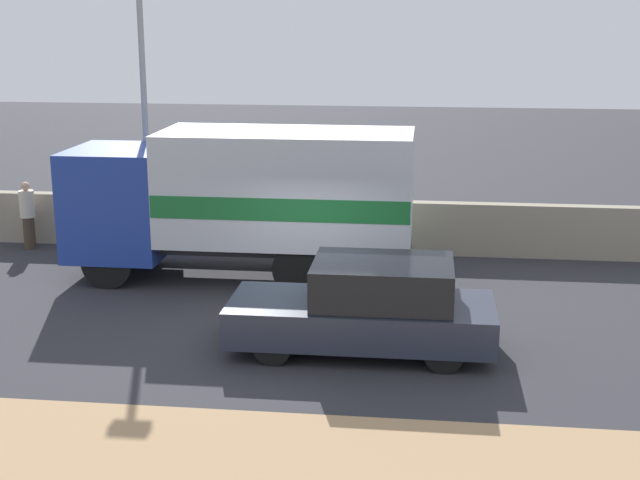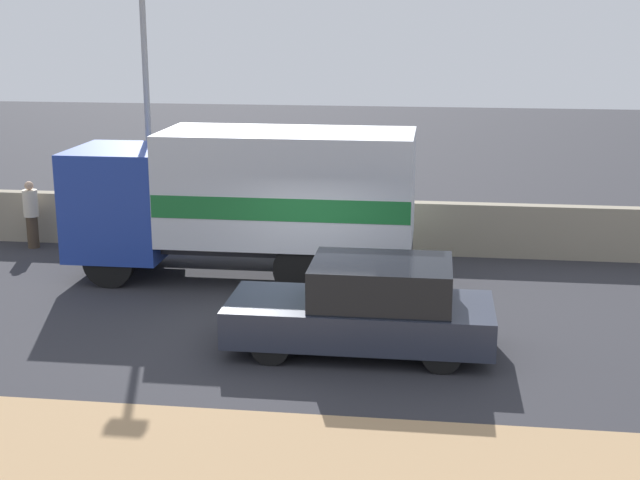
{
  "view_description": "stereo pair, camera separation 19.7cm",
  "coord_description": "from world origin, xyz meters",
  "px_view_note": "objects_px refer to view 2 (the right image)",
  "views": [
    {
      "loc": [
        2.13,
        -15.18,
        5.65
      ],
      "look_at": [
        0.18,
        1.16,
        1.42
      ],
      "focal_mm": 50.0,
      "sensor_mm": 36.0,
      "label": 1
    },
    {
      "loc": [
        2.33,
        -15.16,
        5.65
      ],
      "look_at": [
        0.18,
        1.16,
        1.42
      ],
      "focal_mm": 50.0,
      "sensor_mm": 36.0,
      "label": 2
    }
  ],
  "objects_px": {
    "pedestrian": "(31,213)",
    "box_truck": "(249,196)",
    "street_lamp": "(146,89)",
    "car_hatchback": "(367,308)"
  },
  "relations": [
    {
      "from": "street_lamp",
      "to": "box_truck",
      "type": "relative_size",
      "value": 0.91
    },
    {
      "from": "box_truck",
      "to": "street_lamp",
      "type": "bearing_deg",
      "value": -34.53
    },
    {
      "from": "car_hatchback",
      "to": "pedestrian",
      "type": "height_order",
      "value": "pedestrian"
    },
    {
      "from": "street_lamp",
      "to": "box_truck",
      "type": "distance_m",
      "value": 3.99
    },
    {
      "from": "street_lamp",
      "to": "car_hatchback",
      "type": "distance_m",
      "value": 8.75
    },
    {
      "from": "street_lamp",
      "to": "pedestrian",
      "type": "xyz_separation_m",
      "value": [
        -3.05,
        -0.07,
        -3.04
      ]
    },
    {
      "from": "pedestrian",
      "to": "box_truck",
      "type": "bearing_deg",
      "value": -17.64
    },
    {
      "from": "street_lamp",
      "to": "box_truck",
      "type": "bearing_deg",
      "value": -34.53
    },
    {
      "from": "car_hatchback",
      "to": "pedestrian",
      "type": "xyz_separation_m",
      "value": [
        -8.71,
        5.83,
        0.08
      ]
    },
    {
      "from": "box_truck",
      "to": "car_hatchback",
      "type": "bearing_deg",
      "value": 125.73
    }
  ]
}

